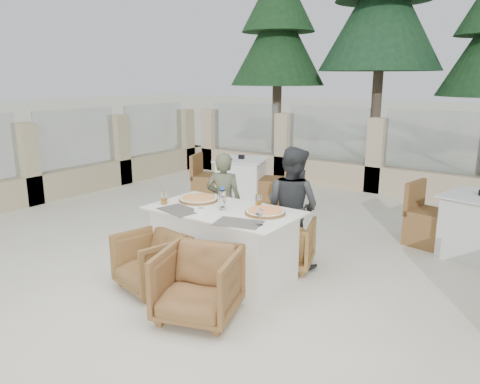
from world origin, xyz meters
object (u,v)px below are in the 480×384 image
Objects in this scene: armchair_far_right at (286,243)px; armchair_near_right at (198,284)px; pizza_left at (198,198)px; armchair_far_left at (228,227)px; olive_dish at (201,209)px; beer_glass_right at (258,200)px; beer_glass_left at (164,198)px; bg_table_a at (241,181)px; dining_table at (224,244)px; diner_right at (292,207)px; water_bottle at (223,198)px; wine_glass_corner at (260,216)px; bg_table_b at (479,227)px; pizza_right at (265,211)px; armchair_near_left at (152,261)px; wine_glass_centre at (222,198)px; diner_left at (224,202)px.

armchair_far_right is 1.50m from armchair_near_right.
pizza_left is 0.61× the size of armchair_far_left.
olive_dish is 0.15× the size of armchair_far_left.
beer_glass_right is at bearing 76.99° from armchair_near_right.
armchair_near_right is (1.01, -0.63, -0.52)m from beer_glass_left.
bg_table_a is at bearing 117.60° from olive_dish.
dining_table is 0.90m from diner_right.
wine_glass_corner is at bearing -20.32° from water_bottle.
armchair_near_right is at bearing -109.77° from bg_table_b.
diner_right is at bearing 41.07° from beer_glass_left.
pizza_right reaches higher than armchair_near_left.
water_bottle is 0.15× the size of bg_table_a.
dining_table is 8.70× the size of wine_glass_centre.
diner_right is at bearing 100.76° from wine_glass_corner.
armchair_near_left is 1.35m from diner_left.
wine_glass_corner is (0.60, -0.24, 0.48)m from dining_table.
armchair_near_right is (0.43, -0.92, -0.54)m from wine_glass_centre.
pizza_right is at bearing 114.10° from wine_glass_corner.
beer_glass_right is 3.06m from bg_table_a.
beer_glass_right reaches higher than dining_table.
armchair_far_right is at bearing -63.80° from bg_table_a.
pizza_left is 0.27× the size of bg_table_a.
beer_glass_right is at bearing -124.39° from bg_table_b.
wine_glass_centre is 3.15m from bg_table_b.
pizza_right reaches higher than armchair_near_right.
wine_glass_corner is at bearing -21.41° from dining_table.
diner_right reaches higher than diner_left.
diner_right is (0.43, 0.75, -0.20)m from water_bottle.
olive_dish is at bearing -152.56° from pizza_right.
olive_dish is at bearing 1.09° from beer_glass_left.
armchair_near_left is at bearing -121.34° from bg_table_b.
water_bottle is 0.88m from diner_right.
wine_glass_centre reaches higher than armchair_far_right.
wine_glass_centre reaches higher than armchair_near_right.
armchair_near_left is 0.39× the size of bg_table_a.
beer_glass_right is 0.67m from armchair_far_right.
wine_glass_centre is (0.36, -0.04, 0.06)m from pizza_left.
dining_table is 0.86m from diner_left.
diner_left is (0.17, 0.87, -0.22)m from beer_glass_left.
armchair_near_right is (0.75, -1.46, -0.01)m from armchair_far_left.
armchair_far_right is 0.50× the size of diner_left.
dining_table and bg_table_a have the same top height.
pizza_left is 0.69m from armchair_far_left.
armchair_near_right reaches higher than armchair_far_right.
bg_table_b is (1.74, 1.50, -0.31)m from diner_right.
olive_dish reaches higher than bg_table_a.
armchair_near_right is (0.79, -0.96, -0.48)m from pizza_left.
diner_left reaches higher than armchair_far_right.
diner_left is (-0.35, 0.86, -0.17)m from olive_dish.
armchair_near_left is (-0.89, -0.76, -0.50)m from pizza_right.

